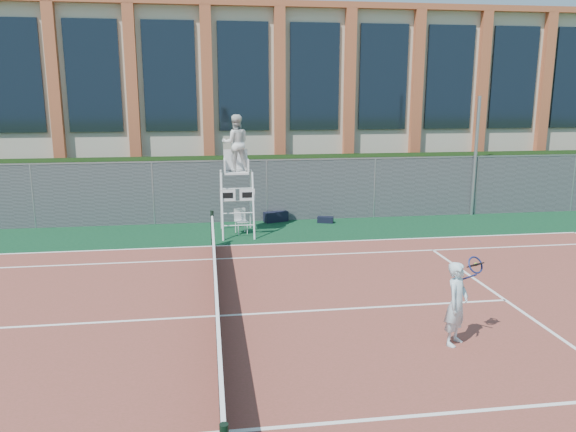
{
  "coord_description": "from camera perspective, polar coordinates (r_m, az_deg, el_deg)",
  "views": [
    {
      "loc": [
        -0.09,
        -11.0,
        4.55
      ],
      "look_at": [
        1.93,
        3.0,
        1.44
      ],
      "focal_mm": 35.0,
      "sensor_mm": 36.0,
      "label": 1
    }
  ],
  "objects": [
    {
      "name": "ground",
      "position": [
        11.9,
        -7.28,
        -10.19
      ],
      "size": [
        120.0,
        120.0,
        0.0
      ],
      "primitive_type": "plane",
      "color": "#233814"
    },
    {
      "name": "apron",
      "position": [
        12.83,
        -7.36,
        -8.46
      ],
      "size": [
        36.0,
        20.0,
        0.01
      ],
      "primitive_type": "cube",
      "color": "#0B321A",
      "rests_on": "ground"
    },
    {
      "name": "tennis_court",
      "position": [
        11.89,
        -7.28,
        -10.1
      ],
      "size": [
        23.77,
        10.97,
        0.02
      ],
      "primitive_type": "cube",
      "color": "brown",
      "rests_on": "apron"
    },
    {
      "name": "tennis_net",
      "position": [
        11.7,
        -7.35,
        -7.76
      ],
      "size": [
        0.1,
        11.3,
        1.1
      ],
      "color": "black",
      "rests_on": "ground"
    },
    {
      "name": "fence",
      "position": [
        20.09,
        -7.84,
        2.39
      ],
      "size": [
        40.0,
        0.06,
        2.2
      ],
      "primitive_type": null,
      "color": "#595E60",
      "rests_on": "ground"
    },
    {
      "name": "hedge",
      "position": [
        21.28,
        -7.87,
        2.94
      ],
      "size": [
        40.0,
        1.4,
        2.2
      ],
      "primitive_type": "cube",
      "color": "black",
      "rests_on": "ground"
    },
    {
      "name": "building",
      "position": [
        28.95,
        -8.2,
        11.47
      ],
      "size": [
        45.0,
        10.6,
        8.22
      ],
      "color": "beige",
      "rests_on": "ground"
    },
    {
      "name": "steel_pole",
      "position": [
        22.17,
        18.5,
        5.73
      ],
      "size": [
        0.12,
        0.12,
        4.44
      ],
      "primitive_type": "cylinder",
      "color": "#9EA0A5",
      "rests_on": "ground"
    },
    {
      "name": "umpire_chair",
      "position": [
        18.15,
        -5.33,
        7.04
      ],
      "size": [
        1.1,
        1.69,
        3.93
      ],
      "color": "white",
      "rests_on": "ground"
    },
    {
      "name": "plastic_chair",
      "position": [
        18.59,
        -4.84,
        -0.27
      ],
      "size": [
        0.46,
        0.46,
        0.82
      ],
      "color": "silver",
      "rests_on": "apron"
    },
    {
      "name": "sports_bag_near",
      "position": [
        20.21,
        -1.24,
        -0.06
      ],
      "size": [
        0.91,
        0.59,
        0.36
      ],
      "primitive_type": "cube",
      "rotation": [
        0.0,
        0.0,
        0.32
      ],
      "color": "black",
      "rests_on": "apron"
    },
    {
      "name": "sports_bag_far",
      "position": [
        20.07,
        3.82,
        -0.38
      ],
      "size": [
        0.61,
        0.41,
        0.22
      ],
      "primitive_type": "cube",
      "rotation": [
        0.0,
        0.0,
        -0.34
      ],
      "color": "black",
      "rests_on": "apron"
    },
    {
      "name": "tennis_player",
      "position": [
        10.74,
        16.78,
        -8.49
      ],
      "size": [
        0.94,
        0.75,
        1.58
      ],
      "color": "silver",
      "rests_on": "tennis_court"
    }
  ]
}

